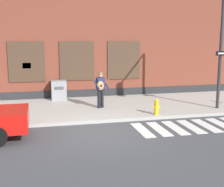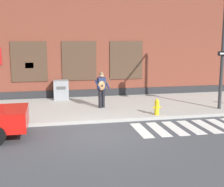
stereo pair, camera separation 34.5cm
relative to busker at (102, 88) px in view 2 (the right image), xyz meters
The scene contains 7 objects.
ground_plane 3.87m from the busker, 101.60° to the right, with size 160.00×160.00×0.00m, color #424449.
sidewalk 1.35m from the busker, 151.75° to the left, with size 28.00×5.19×0.14m.
building_backdrop 5.96m from the busker, 98.48° to the left, with size 28.00×4.06×8.59m.
crosswalk 5.14m from the busker, 44.14° to the right, with size 5.78×1.90×0.01m.
busker is the anchor object (origin of this frame).
utility_box 3.15m from the busker, 125.41° to the left, with size 0.80×0.71×1.03m.
fire_hydrant 2.87m from the busker, 41.14° to the right, with size 0.38×0.20×0.70m.
Camera 2 is at (-1.72, -10.74, 3.47)m, focal length 50.00 mm.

